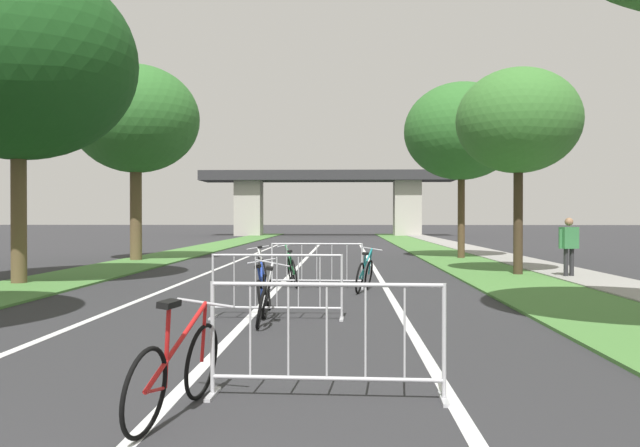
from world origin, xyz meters
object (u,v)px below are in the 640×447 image
bicycle_white_2 (263,270)px  bicycle_green_5 (292,270)px  tree_left_maple_mid (18,61)px  bicycle_teal_3 (365,274)px  tree_right_oak_mid (461,132)px  tree_right_oak_near (518,121)px  bicycle_red_0 (176,370)px  bicycle_silver_1 (264,300)px  crowd_barrier_nearest (327,341)px  pedestrian_pushing_bike (569,242)px  bicycle_blue_4 (264,293)px  tree_left_cypress_far (136,120)px  crowd_barrier_third (317,266)px  crowd_barrier_second (277,287)px

bicycle_white_2 → bicycle_green_5: (0.71, -0.06, 0.00)m
tree_left_maple_mid → bicycle_teal_3: (8.39, -1.11, -5.08)m
tree_right_oak_mid → tree_left_maple_mid: bearing=-140.5°
tree_right_oak_near → bicycle_red_0: 15.12m
tree_right_oak_near → tree_right_oak_mid: tree_right_oak_mid is taller
bicycle_silver_1 → tree_right_oak_near: bearing=50.9°
crowd_barrier_nearest → bicycle_white_2: (-1.81, 9.63, -0.13)m
tree_right_oak_near → pedestrian_pushing_bike: size_ratio=3.56×
tree_right_oak_mid → pedestrian_pushing_bike: 9.38m
bicycle_blue_4 → bicycle_green_5: 4.52m
bicycle_blue_4 → bicycle_teal_3: bearing=60.1°
bicycle_red_0 → bicycle_silver_1: (0.13, 4.71, -0.02)m
bicycle_silver_1 → pedestrian_pushing_bike: (7.24, 7.57, 0.63)m
tree_left_cypress_far → bicycle_blue_4: tree_left_cypress_far is taller
pedestrian_pushing_bike → tree_right_oak_mid: bearing=-97.1°
bicycle_blue_4 → pedestrian_pushing_bike: size_ratio=1.04×
bicycle_red_0 → bicycle_teal_3: (1.82, 9.13, -0.01)m
tree_left_cypress_far → bicycle_white_2: 11.65m
tree_right_oak_near → bicycle_blue_4: tree_right_oak_near is taller
tree_right_oak_near → crowd_barrier_third: (-5.54, -3.44, -3.84)m
pedestrian_pushing_bike → crowd_barrier_nearest: bearing=45.8°
bicycle_teal_3 → bicycle_blue_4: (-1.81, -3.47, -0.02)m
crowd_barrier_nearest → bicycle_red_0: 1.36m
tree_right_oak_near → bicycle_green_5: tree_right_oak_near is taller
bicycle_green_5 → bicycle_red_0: bearing=-101.5°
crowd_barrier_nearest → bicycle_blue_4: (-1.21, 5.06, -0.16)m
tree_left_maple_mid → tree_right_oak_mid: size_ratio=1.13×
tree_left_cypress_far → bicycle_blue_4: 15.63m
tree_right_oak_mid → crowd_barrier_third: tree_right_oak_mid is taller
bicycle_teal_3 → bicycle_red_0: bearing=-87.8°
tree_right_oak_mid → bicycle_teal_3: tree_right_oak_mid is taller
crowd_barrier_second → bicycle_teal_3: size_ratio=1.33×
tree_left_cypress_far → pedestrian_pushing_bike: (13.91, -6.67, -4.36)m
crowd_barrier_third → bicycle_blue_4: 4.14m
tree_left_maple_mid → bicycle_red_0: bearing=-57.3°
bicycle_teal_3 → bicycle_white_2: bearing=168.8°
tree_right_oak_mid → bicycle_silver_1: 17.61m
tree_left_cypress_far → crowd_barrier_second: (6.81, -13.78, -4.84)m
bicycle_green_5 → pedestrian_pushing_bike: pedestrian_pushing_bike is taller
crowd_barrier_nearest → bicycle_green_5: size_ratio=1.25×
tree_left_cypress_far → crowd_barrier_third: tree_left_cypress_far is taller
bicycle_silver_1 → bicycle_blue_4: bicycle_silver_1 is taller
bicycle_white_2 → pedestrian_pushing_bike: (7.97, 2.04, 0.62)m
tree_left_maple_mid → bicycle_red_0: (6.58, -10.24, -5.07)m
tree_left_maple_mid → pedestrian_pushing_bike: bearing=8.3°
bicycle_teal_3 → bicycle_green_5: 2.01m
crowd_barrier_third → pedestrian_pushing_bike: size_ratio=1.32×
tree_right_oak_mid → crowd_barrier_third: 12.93m
tree_right_oak_mid → bicycle_green_5: bearing=-119.5°
crowd_barrier_third → bicycle_green_5: size_ratio=1.24×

